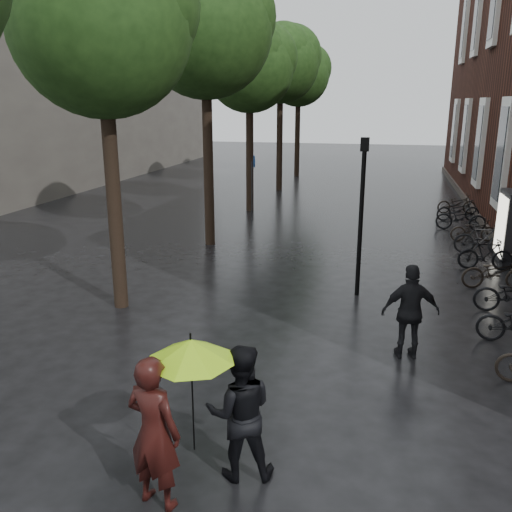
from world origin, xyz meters
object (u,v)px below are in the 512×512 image
(person_burgundy, at_px, (154,432))
(ad_lightbox, at_px, (506,227))
(parked_bicycles, at_px, (481,246))
(pedestrian_walking, at_px, (411,312))
(person_black, at_px, (240,412))
(lamp_post, at_px, (362,202))

(person_burgundy, height_order, ad_lightbox, ad_lightbox)
(ad_lightbox, bearing_deg, parked_bicycles, 175.35)
(pedestrian_walking, height_order, parked_bicycles, pedestrian_walking)
(person_burgundy, distance_m, pedestrian_walking, 5.59)
(person_burgundy, distance_m, person_black, 1.11)
(person_black, distance_m, parked_bicycles, 12.05)
(pedestrian_walking, xyz_separation_m, ad_lightbox, (2.91, 7.17, 0.17))
(person_black, relative_size, parked_bicycles, 0.11)
(pedestrian_walking, xyz_separation_m, parked_bicycles, (2.28, 7.22, -0.46))
(person_black, bearing_deg, person_burgundy, 25.48)
(parked_bicycles, xyz_separation_m, lamp_post, (-3.42, -3.98, 1.89))
(ad_lightbox, bearing_deg, person_burgundy, -116.95)
(person_black, xyz_separation_m, parked_bicycles, (4.45, 11.19, -0.45))
(person_burgundy, bearing_deg, ad_lightbox, -103.76)
(parked_bicycles, bearing_deg, lamp_post, -130.68)
(parked_bicycles, relative_size, lamp_post, 4.17)
(person_burgundy, bearing_deg, parked_bicycles, -101.20)
(parked_bicycles, bearing_deg, pedestrian_walking, -107.54)
(pedestrian_walking, bearing_deg, lamp_post, -82.65)
(lamp_post, bearing_deg, person_black, -98.16)
(pedestrian_walking, height_order, ad_lightbox, ad_lightbox)
(person_black, distance_m, lamp_post, 7.42)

